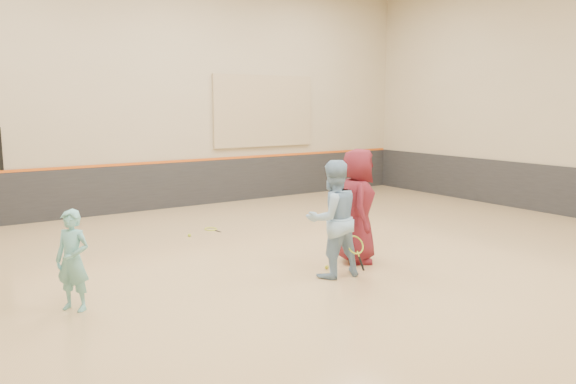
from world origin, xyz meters
TOP-DOWN VIEW (x-y plane):
  - room at (0.00, 0.00)m, footprint 15.04×12.04m
  - wainscot_back at (0.00, 5.97)m, footprint 14.90×0.04m
  - wainscot_right at (7.47, 0.00)m, footprint 0.04×11.90m
  - accent_stripe at (0.00, 5.96)m, footprint 14.90×0.03m
  - acoustic_panel at (2.80, 5.95)m, footprint 3.20×0.08m
  - girl at (-3.98, -0.30)m, footprint 0.56×0.58m
  - instructor at (-0.25, -1.04)m, footprint 0.98×0.80m
  - young_man at (0.63, -0.62)m, footprint 1.05×1.14m
  - held_racket at (0.03, -1.28)m, footprint 0.40×0.40m
  - spare_racket at (-0.36, 3.04)m, footprint 0.61×0.61m
  - ball_under_racket at (-0.09, -0.70)m, footprint 0.07×0.07m
  - ball_in_hand at (0.71, -0.76)m, footprint 0.07×0.07m
  - ball_beside_spare at (-1.02, 2.68)m, footprint 0.07×0.07m

SIDE VIEW (x-z plane):
  - spare_racket at x=-0.36m, z-range 0.00..0.06m
  - ball_under_racket at x=-0.09m, z-range 0.00..0.07m
  - ball_beside_spare at x=-1.02m, z-range 0.00..0.07m
  - held_racket at x=0.03m, z-range 0.21..0.83m
  - wainscot_back at x=0.00m, z-range 0.00..1.20m
  - wainscot_right at x=7.47m, z-range 0.00..1.20m
  - girl at x=-3.98m, z-range 0.00..1.35m
  - room at x=0.00m, z-range -2.30..3.92m
  - instructor at x=-0.25m, z-range 0.00..1.85m
  - young_man at x=0.63m, z-range 0.00..1.96m
  - ball_in_hand at x=0.71m, z-range 1.19..1.25m
  - accent_stripe at x=0.00m, z-range 1.19..1.25m
  - acoustic_panel at x=2.80m, z-range 1.50..3.50m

